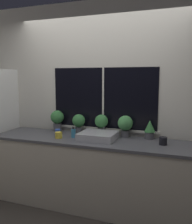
{
  "coord_description": "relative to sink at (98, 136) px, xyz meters",
  "views": [
    {
      "loc": [
        1.09,
        -2.57,
        1.68
      ],
      "look_at": [
        0.02,
        0.32,
        1.24
      ],
      "focal_mm": 40.0,
      "sensor_mm": 36.0,
      "label": 1
    }
  ],
  "objects": [
    {
      "name": "wall_back",
      "position": [
        -0.05,
        0.39,
        0.41
      ],
      "size": [
        8.0,
        0.09,
        2.7
      ],
      "color": "silver",
      "rests_on": "ground_plane"
    },
    {
      "name": "sink",
      "position": [
        0.0,
        0.0,
        0.0
      ],
      "size": [
        0.45,
        0.45,
        0.26
      ],
      "color": "#ADADB2",
      "rests_on": "counter"
    },
    {
      "name": "ground_plane",
      "position": [
        -0.05,
        -0.33,
        -0.94
      ],
      "size": [
        14.0,
        14.0,
        0.0
      ],
      "primitive_type": "plane",
      "color": "#38332D"
    },
    {
      "name": "counter",
      "position": [
        -0.05,
        -0.01,
        -0.49
      ],
      "size": [
        2.72,
        0.67,
        0.89
      ],
      "color": "beige",
      "rests_on": "ground_plane"
    },
    {
      "name": "potted_plant_far_right",
      "position": [
        0.61,
        0.25,
        0.08
      ],
      "size": [
        0.14,
        0.14,
        0.24
      ],
      "color": "#4C4C51",
      "rests_on": "counter"
    },
    {
      "name": "potted_plant_left",
      "position": [
        -0.38,
        0.25,
        0.12
      ],
      "size": [
        0.18,
        0.18,
        0.27
      ],
      "color": "#4C4C51",
      "rests_on": "counter"
    },
    {
      "name": "mug_yellow",
      "position": [
        -0.5,
        -0.11,
        -0.01
      ],
      "size": [
        0.09,
        0.09,
        0.08
      ],
      "color": "gold",
      "rests_on": "counter"
    },
    {
      "name": "mug_blue",
      "position": [
        -0.59,
        0.02,
        -0.0
      ],
      "size": [
        0.07,
        0.07,
        0.08
      ],
      "color": "#3351AD",
      "rests_on": "counter"
    },
    {
      "name": "mug_black",
      "position": [
        0.8,
        0.02,
        0.0
      ],
      "size": [
        0.09,
        0.09,
        0.09
      ],
      "color": "black",
      "rests_on": "counter"
    },
    {
      "name": "wall_left",
      "position": [
        -2.4,
        1.17,
        0.41
      ],
      "size": [
        0.06,
        7.0,
        2.7
      ],
      "color": "silver",
      "rests_on": "ground_plane"
    },
    {
      "name": "potted_plant_center",
      "position": [
        -0.04,
        0.25,
        0.13
      ],
      "size": [
        0.18,
        0.18,
        0.28
      ],
      "color": "#4C4C51",
      "rests_on": "counter"
    },
    {
      "name": "soap_bottle",
      "position": [
        -0.33,
        -0.02,
        0.01
      ],
      "size": [
        0.06,
        0.06,
        0.14
      ],
      "color": "teal",
      "rests_on": "counter"
    },
    {
      "name": "potted_plant_far_left",
      "position": [
        -0.72,
        0.25,
        0.14
      ],
      "size": [
        0.19,
        0.19,
        0.31
      ],
      "color": "#4C4C51",
      "rests_on": "counter"
    },
    {
      "name": "potted_plant_right",
      "position": [
        0.29,
        0.25,
        0.12
      ],
      "size": [
        0.2,
        0.2,
        0.28
      ],
      "color": "#4C4C51",
      "rests_on": "counter"
    }
  ]
}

